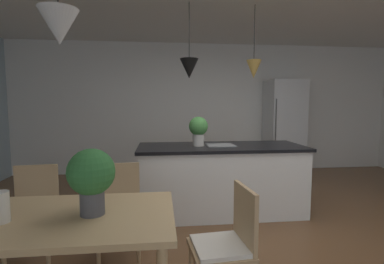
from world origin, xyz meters
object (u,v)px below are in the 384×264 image
at_px(chair_far_left, 33,211).
at_px(kitchen_island, 221,178).
at_px(dining_table, 41,227).
at_px(potted_plant_on_table, 91,176).
at_px(chair_far_right, 119,208).
at_px(refrigerator, 284,127).
at_px(vase_on_dining_table, 0,207).
at_px(chair_kitchen_end, 227,244).
at_px(potted_plant_on_island, 198,129).

relative_size(chair_far_left, kitchen_island, 0.40).
relative_size(dining_table, chair_far_left, 1.96).
relative_size(dining_table, potted_plant_on_table, 3.95).
height_order(chair_far_right, potted_plant_on_table, potted_plant_on_table).
bearing_deg(refrigerator, vase_on_dining_table, -132.06).
distance_m(potted_plant_on_table, vase_on_dining_table, 0.55).
bearing_deg(chair_far_right, chair_kitchen_end, -43.41).
bearing_deg(chair_kitchen_end, dining_table, -179.79).
bearing_deg(dining_table, potted_plant_on_island, 54.89).
bearing_deg(chair_far_right, chair_far_left, -180.00).
bearing_deg(chair_far_left, kitchen_island, 26.92).
xyz_separation_m(chair_far_right, vase_on_dining_table, (-0.57, -0.87, 0.35)).
xyz_separation_m(dining_table, vase_on_dining_table, (-0.20, -0.07, 0.17)).
bearing_deg(potted_plant_on_island, vase_on_dining_table, -127.99).
xyz_separation_m(dining_table, chair_far_left, (-0.39, 0.80, -0.18)).
bearing_deg(chair_far_left, chair_far_right, 0.00).
bearing_deg(dining_table, refrigerator, 49.03).
xyz_separation_m(dining_table, kitchen_island, (1.56, 1.79, -0.19)).
relative_size(chair_far_right, potted_plant_on_table, 2.02).
bearing_deg(chair_far_left, chair_kitchen_end, -26.34).
bearing_deg(potted_plant_on_table, chair_kitchen_end, 0.35).
bearing_deg(chair_far_left, vase_on_dining_table, -77.59).
xyz_separation_m(chair_kitchen_end, refrigerator, (2.11, 3.83, 0.49)).
xyz_separation_m(potted_plant_on_table, vase_on_dining_table, (-0.52, -0.07, -0.16)).
distance_m(chair_far_right, refrigerator, 4.26).
xyz_separation_m(chair_far_left, potted_plant_on_island, (1.65, 0.99, 0.65)).
bearing_deg(chair_kitchen_end, kitchen_island, 79.27).
distance_m(chair_kitchen_end, refrigerator, 4.40).
bearing_deg(vase_on_dining_table, chair_kitchen_end, 3.09).
xyz_separation_m(chair_far_right, refrigerator, (2.95, 3.03, 0.49)).
bearing_deg(kitchen_island, vase_on_dining_table, -133.31).
bearing_deg(potted_plant_on_table, dining_table, 179.83).
xyz_separation_m(kitchen_island, vase_on_dining_table, (-1.75, -1.86, 0.36)).
xyz_separation_m(chair_far_left, kitchen_island, (1.95, 0.99, -0.01)).
bearing_deg(chair_far_left, potted_plant_on_table, -48.33).
bearing_deg(dining_table, chair_far_left, 115.82).
xyz_separation_m(chair_far_right, kitchen_island, (1.18, 0.99, -0.01)).
distance_m(kitchen_island, potted_plant_on_table, 2.24).
xyz_separation_m(chair_far_left, vase_on_dining_table, (0.19, -0.87, 0.35)).
relative_size(dining_table, chair_far_right, 1.96).
bearing_deg(refrigerator, kitchen_island, -130.88).
bearing_deg(refrigerator, potted_plant_on_island, -135.36).
xyz_separation_m(potted_plant_on_island, vase_on_dining_table, (-1.45, -1.86, -0.30)).
xyz_separation_m(dining_table, chair_far_right, (0.38, 0.80, -0.18)).
relative_size(refrigerator, potted_plant_on_table, 4.48).
height_order(chair_far_right, chair_kitchen_end, same).
distance_m(dining_table, chair_far_left, 0.91).
relative_size(chair_far_left, potted_plant_on_table, 2.02).
relative_size(refrigerator, vase_on_dining_table, 10.22).
height_order(chair_far_right, chair_far_left, same).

